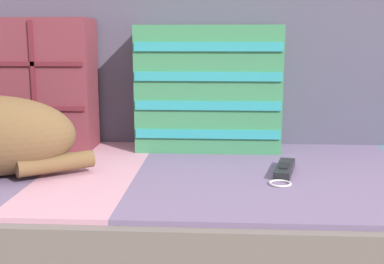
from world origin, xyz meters
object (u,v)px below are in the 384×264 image
couch (186,233)px  throw_pillow_striped (208,89)px  throw_pillow_quilted (18,84)px  game_remote_near (284,170)px

couch → throw_pillow_striped: bearing=74.7°
throw_pillow_quilted → throw_pillow_striped: bearing=-0.1°
couch → throw_pillow_quilted: size_ratio=4.80×
game_remote_near → couch: bearing=166.4°
throw_pillow_quilted → game_remote_near: (0.73, -0.25, -0.17)m
couch → throw_pillow_striped: throw_pillow_striped is taller
throw_pillow_quilted → throw_pillow_striped: throw_pillow_quilted is taller
couch → game_remote_near: bearing=-13.6°
couch → game_remote_near: game_remote_near is taller
throw_pillow_quilted → throw_pillow_striped: size_ratio=1.09×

